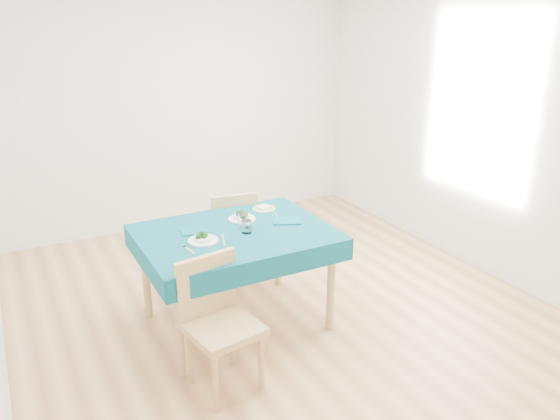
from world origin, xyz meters
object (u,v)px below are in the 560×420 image
chair_near (223,316)px  bowl_near (203,237)px  side_plate (264,209)px  bowl_far (242,216)px  chair_far (230,229)px  table (236,278)px

chair_near → bowl_near: bearing=70.3°
bowl_near → side_plate: size_ratio=1.12×
bowl_far → side_plate: bearing=27.8°
chair_far → bowl_far: 0.59m
chair_far → side_plate: size_ratio=5.08×
chair_near → bowl_far: 1.05m
table → bowl_near: size_ratio=6.45×
table → bowl_near: (-0.27, -0.06, 0.41)m
side_plate → chair_near: bearing=-128.1°
bowl_near → bowl_far: bowl_near is taller
bowl_near → side_plate: bowl_near is taller
table → bowl_far: size_ratio=6.58×
chair_far → side_plate: bearing=121.0°
table → chair_near: 0.78m
chair_near → chair_far: chair_near is taller
chair_near → chair_far: bearing=56.0°
chair_far → chair_near: bearing=73.3°
chair_near → side_plate: size_ratio=5.43×
chair_far → side_plate: chair_far is taller
chair_far → bowl_far: (-0.10, -0.50, 0.31)m
chair_far → bowl_far: size_ratio=4.64×
bowl_near → bowl_far: 0.49m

